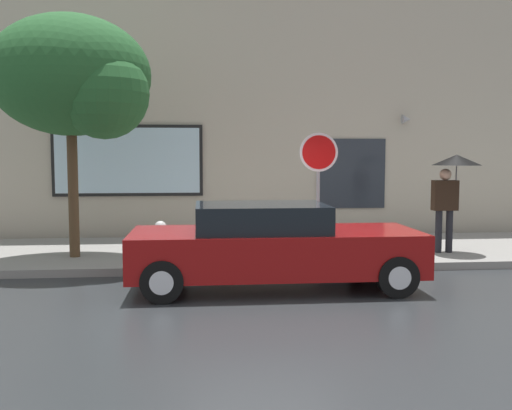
% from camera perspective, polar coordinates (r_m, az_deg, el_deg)
% --- Properties ---
extents(ground_plane, '(60.00, 60.00, 0.00)m').
position_cam_1_polar(ground_plane, '(9.51, 0.88, -8.16)').
color(ground_plane, '#282B2D').
extents(sidewalk, '(20.00, 4.00, 0.15)m').
position_cam_1_polar(sidewalk, '(12.42, -0.64, -4.71)').
color(sidewalk, gray).
rests_on(sidewalk, ground).
extents(building_facade, '(20.00, 0.67, 7.00)m').
position_cam_1_polar(building_facade, '(14.80, -1.56, 10.07)').
color(building_facade, '#B2A893').
rests_on(building_facade, ground).
extents(parked_car, '(4.65, 1.88, 1.38)m').
position_cam_1_polar(parked_car, '(9.30, 1.65, -4.12)').
color(parked_car, maroon).
rests_on(parked_car, ground).
extents(fire_hydrant, '(0.30, 0.44, 0.77)m').
position_cam_1_polar(fire_hydrant, '(11.01, -9.52, -3.63)').
color(fire_hydrant, white).
rests_on(fire_hydrant, sidewalk).
extents(pedestrian_with_umbrella, '(1.00, 1.00, 2.03)m').
position_cam_1_polar(pedestrian_with_umbrella, '(12.43, 19.08, 2.83)').
color(pedestrian_with_umbrella, black).
rests_on(pedestrian_with_umbrella, sidewalk).
extents(street_tree, '(3.12, 2.65, 4.74)m').
position_cam_1_polar(street_tree, '(11.78, -17.50, 11.89)').
color(street_tree, '#4C3823').
rests_on(street_tree, sidewalk).
extents(stop_sign, '(0.76, 0.10, 2.46)m').
position_cam_1_polar(stop_sign, '(11.24, 6.28, 3.53)').
color(stop_sign, gray).
rests_on(stop_sign, sidewalk).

